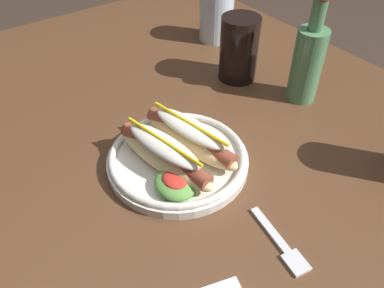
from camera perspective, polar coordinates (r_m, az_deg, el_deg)
The scene contains 6 objects.
dining_table at distance 0.79m, azimuth -1.79°, elevation -2.85°, with size 1.27×1.02×0.74m.
hot_dog_plate at distance 0.64m, azimuth -2.16°, elevation -1.44°, with size 0.24×0.24×0.08m.
fork at distance 0.57m, azimuth 13.15°, elevation -14.31°, with size 0.12×0.04×0.00m.
soda_cup at distance 0.86m, azimuth 6.96°, elevation 13.82°, with size 0.08×0.08×0.14m, color black.
water_cup at distance 1.03m, azimuth 3.62°, elevation 18.45°, with size 0.09×0.09×0.13m, color silver.
glass_bottle at distance 0.81m, azimuth 16.75°, elevation 11.68°, with size 0.06×0.06×0.22m.
Camera 1 is at (0.47, -0.32, 1.20)m, focal length 36.06 mm.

